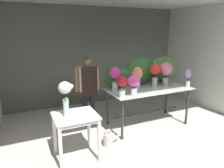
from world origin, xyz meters
TOP-DOWN VIEW (x-y plane):
  - ground_plane at (0.00, 1.76)m, footprint 7.73×7.73m
  - wall_back at (0.00, 3.51)m, footprint 5.35×0.12m
  - wall_right at (2.68, 1.76)m, footprint 0.12×3.63m
  - display_table_glass at (0.48, 1.45)m, footprint 1.88×0.93m
  - side_table_white at (-1.35, 0.86)m, footprint 0.71×0.62m
  - florist at (-0.69, 2.16)m, footprint 0.61×0.24m
  - foliage_backdrop at (0.54, 1.79)m, footprint 2.04×0.32m
  - vase_scarlet_hydrangea at (0.67, 1.49)m, footprint 0.27×0.27m
  - vase_coral_stock at (0.17, 1.44)m, footprint 0.26×0.22m
  - vase_fuchsia_snapdragons at (-0.09, 1.13)m, footprint 0.28×0.26m
  - vase_magenta_freesia at (-0.30, 1.55)m, footprint 0.23×0.23m
  - vase_lilac_roses at (1.34, 1.14)m, footprint 0.18×0.16m
  - vase_rosy_anemones at (0.99, 1.49)m, footprint 0.31×0.31m
  - vase_crimson_tulips at (-0.37, 1.10)m, footprint 0.21×0.21m
  - vase_white_roses_tall at (-1.49, 0.86)m, footprint 0.23×0.21m
  - watering_can at (-0.71, 0.97)m, footprint 0.35×0.18m

SIDE VIEW (x-z plane):
  - ground_plane at x=0.00m, z-range 0.00..0.00m
  - watering_can at x=-0.71m, z-range -0.05..0.30m
  - side_table_white at x=-1.35m, z-range 0.28..1.07m
  - display_table_glass at x=0.48m, z-range 0.30..1.19m
  - florist at x=-0.69m, z-range 0.18..1.71m
  - vase_fuchsia_snapdragons at x=-0.09m, z-range 0.93..1.34m
  - vase_crimson_tulips at x=-0.37m, z-range 0.92..1.34m
  - vase_lilac_roses at x=1.34m, z-range 0.92..1.35m
  - vase_white_roses_tall at x=-1.49m, z-range 0.88..1.46m
  - foliage_backdrop at x=0.54m, z-range 0.85..1.50m
  - vase_coral_stock at x=0.17m, z-range 0.93..1.43m
  - vase_magenta_freesia at x=-0.30m, z-range 0.95..1.47m
  - vase_rosy_anemones at x=0.99m, z-range 0.95..1.49m
  - vase_scarlet_hydrangea at x=0.67m, z-range 0.96..1.48m
  - wall_back at x=0.00m, z-range 0.00..2.78m
  - wall_right at x=2.68m, z-range 0.00..2.78m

